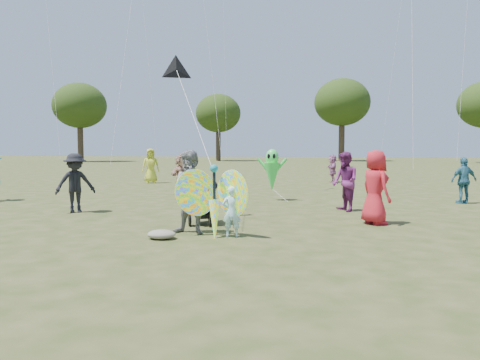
# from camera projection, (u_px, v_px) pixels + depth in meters

# --- Properties ---
(ground) EXTENTS (160.00, 160.00, 0.00)m
(ground) POSITION_uv_depth(u_px,v_px,m) (233.00, 246.00, 8.49)
(ground) COLOR #51592B
(ground) RESTS_ON ground
(child_girl) EXTENTS (0.42, 0.34, 1.02)m
(child_girl) POSITION_uv_depth(u_px,v_px,m) (232.00, 212.00, 9.32)
(child_girl) COLOR #B0ECF9
(child_girl) RESTS_ON ground
(adult_man) EXTENTS (0.89, 0.71, 1.73)m
(adult_man) POSITION_uv_depth(u_px,v_px,m) (192.00, 192.00, 9.65)
(adult_man) COLOR gray
(adult_man) RESTS_ON ground
(grey_bag) EXTENTS (0.56, 0.46, 0.18)m
(grey_bag) POSITION_uv_depth(u_px,v_px,m) (161.00, 234.00, 9.15)
(grey_bag) COLOR gray
(grey_bag) RESTS_ON ground
(crowd_a) EXTENTS (0.92, 1.01, 1.73)m
(crowd_a) POSITION_uv_depth(u_px,v_px,m) (375.00, 187.00, 10.87)
(crowd_a) COLOR red
(crowd_a) RESTS_ON ground
(crowd_b) EXTENTS (1.20, 1.14, 1.63)m
(crowd_b) POSITION_uv_depth(u_px,v_px,m) (75.00, 183.00, 12.81)
(crowd_b) COLOR black
(crowd_b) RESTS_ON ground
(crowd_c) EXTENTS (0.94, 0.66, 1.48)m
(crowd_c) POSITION_uv_depth(u_px,v_px,m) (464.00, 180.00, 14.88)
(crowd_c) COLOR teal
(crowd_c) RESTS_ON ground
(crowd_d) EXTENTS (0.91, 1.50, 1.54)m
(crowd_d) POSITION_uv_depth(u_px,v_px,m) (181.00, 175.00, 17.53)
(crowd_d) COLOR tan
(crowd_d) RESTS_ON ground
(crowd_e) EXTENTS (0.93, 1.01, 1.68)m
(crowd_e) POSITION_uv_depth(u_px,v_px,m) (345.00, 181.00, 13.07)
(crowd_e) COLOR #6E2463
(crowd_e) RESTS_ON ground
(crowd_g) EXTENTS (0.99, 0.82, 1.74)m
(crowd_g) POSITION_uv_depth(u_px,v_px,m) (151.00, 166.00, 23.49)
(crowd_g) COLOR gold
(crowd_g) RESTS_ON ground
(crowd_j) EXTENTS (0.58, 1.36, 1.42)m
(crowd_j) POSITION_uv_depth(u_px,v_px,m) (333.00, 168.00, 24.04)
(crowd_j) COLOR #9E5A8D
(crowd_j) RESTS_ON ground
(jogging_stroller) EXTENTS (0.77, 1.14, 1.09)m
(jogging_stroller) POSITION_uv_depth(u_px,v_px,m) (205.00, 198.00, 10.95)
(jogging_stroller) COLOR black
(jogging_stroller) RESTS_ON ground
(butterfly_kite) EXTENTS (1.74, 0.75, 1.65)m
(butterfly_kite) POSITION_uv_depth(u_px,v_px,m) (214.00, 201.00, 9.35)
(butterfly_kite) COLOR #FF2830
(butterfly_kite) RESTS_ON ground
(delta_kite_rig) EXTENTS (1.85, 2.15, 2.72)m
(delta_kite_rig) POSITION_uv_depth(u_px,v_px,m) (177.00, 71.00, 11.52)
(delta_kite_rig) COLOR black
(delta_kite_rig) RESTS_ON ground
(alien_kite) EXTENTS (1.12, 0.69, 1.74)m
(alien_kite) POSITION_uv_depth(u_px,v_px,m) (272.00, 172.00, 15.74)
(alien_kite) COLOR #37EC52
(alien_kite) RESTS_ON ground
(tree_line) EXTENTS (91.78, 33.60, 10.79)m
(tree_line) POSITION_uv_depth(u_px,v_px,m) (358.00, 101.00, 51.12)
(tree_line) COLOR #3A2D21
(tree_line) RESTS_ON ground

